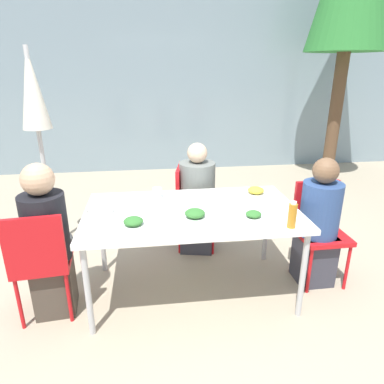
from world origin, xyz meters
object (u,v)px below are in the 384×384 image
object	(u,v)px
chair_left	(40,257)
closed_umbrella	(35,109)
person_right	(318,226)
drinking_cup	(157,193)
chair_far	(190,200)
person_far	(197,202)
salad_bowl	(99,210)
chair_right	(319,223)
person_left	(48,244)
bottle	(292,215)

from	to	relation	value
chair_left	closed_umbrella	world-z (taller)	closed_umbrella
person_right	drinking_cup	xyz separation A→B (m)	(-1.35, 0.29, 0.26)
chair_far	person_far	size ratio (longest dim) A/B	0.78
person_right	chair_far	bearing A→B (deg)	-38.18
chair_left	person_far	distance (m)	1.57
person_far	salad_bowl	distance (m)	1.15
chair_far	salad_bowl	bearing A→B (deg)	-34.28
chair_right	closed_umbrella	xyz separation A→B (m)	(-2.52, 0.93, 0.92)
person_right	drinking_cup	size ratio (longest dim) A/B	12.82
person_left	bottle	size ratio (longest dim) A/B	6.15
drinking_cup	bottle	bearing A→B (deg)	-37.49
chair_far	person_far	bearing A→B (deg)	57.96
person_right	closed_umbrella	size ratio (longest dim) A/B	0.57
person_left	person_far	bearing A→B (deg)	28.43
salad_bowl	person_far	bearing A→B (deg)	39.59
person_left	bottle	world-z (taller)	person_left
drinking_cup	person_far	bearing A→B (deg)	46.10
chair_far	person_far	distance (m)	0.09
person_far	drinking_cup	xyz separation A→B (m)	(-0.41, -0.42, 0.27)
person_right	drinking_cup	distance (m)	1.41
person_left	closed_umbrella	bearing A→B (deg)	98.77
person_right	chair_far	xyz separation A→B (m)	(-1.01, 0.78, -0.02)
chair_left	salad_bowl	distance (m)	0.53
person_far	bottle	distance (m)	1.28
bottle	salad_bowl	size ratio (longest dim) A/B	1.00
chair_right	closed_umbrella	bearing A→B (deg)	-21.07
person_left	chair_right	bearing A→B (deg)	-0.35
person_far	salad_bowl	xyz separation A→B (m)	(-0.86, -0.71, 0.26)
chair_left	salad_bowl	bearing A→B (deg)	20.47
person_left	bottle	bearing A→B (deg)	-15.09
chair_left	chair_far	size ratio (longest dim) A/B	1.00
chair_left	drinking_cup	xyz separation A→B (m)	(0.87, 0.49, 0.28)
chair_left	person_left	bearing A→B (deg)	57.96
person_far	bottle	xyz separation A→B (m)	(0.51, -1.13, 0.32)
chair_left	person_left	xyz separation A→B (m)	(0.04, 0.08, 0.06)
salad_bowl	closed_umbrella	bearing A→B (deg)	123.22
closed_umbrella	drinking_cup	distance (m)	1.48
chair_far	drinking_cup	distance (m)	0.66
bottle	drinking_cup	size ratio (longest dim) A/B	2.21
chair_right	closed_umbrella	world-z (taller)	closed_umbrella
chair_left	chair_right	distance (m)	2.29
person_left	closed_umbrella	size ratio (longest dim) A/B	0.60
person_right	chair_far	size ratio (longest dim) A/B	1.29
closed_umbrella	bottle	size ratio (longest dim) A/B	10.25
person_far	drinking_cup	world-z (taller)	person_far
person_left	person_right	bearing A→B (deg)	-2.34
chair_right	closed_umbrella	size ratio (longest dim) A/B	0.44
bottle	chair_far	bearing A→B (deg)	115.85
person_right	person_left	bearing A→B (deg)	2.35
chair_far	person_right	bearing A→B (deg)	63.87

